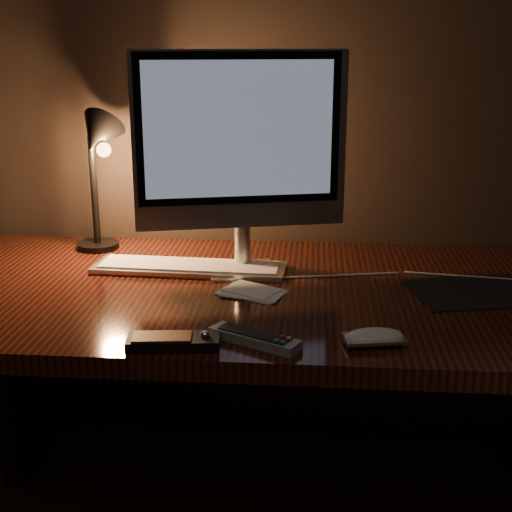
# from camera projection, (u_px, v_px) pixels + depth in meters

# --- Properties ---
(desk) EXTENTS (1.60, 0.75, 0.75)m
(desk) POSITION_uv_depth(u_px,v_px,m) (263.00, 330.00, 1.64)
(desk) COLOR #3E160E
(desk) RESTS_ON ground
(monitor) EXTENTS (0.46, 0.17, 0.49)m
(monitor) POSITION_uv_depth(u_px,v_px,m) (240.00, 145.00, 1.56)
(monitor) COLOR silver
(monitor) RESTS_ON desk
(keyboard) EXTENTS (0.45, 0.15, 0.02)m
(keyboard) POSITION_uv_depth(u_px,v_px,m) (190.00, 267.00, 1.65)
(keyboard) COLOR silver
(keyboard) RESTS_ON desk
(mousepad) EXTENTS (0.29, 0.25, 0.00)m
(mousepad) POSITION_uv_depth(u_px,v_px,m) (472.00, 292.00, 1.51)
(mousepad) COLOR black
(mousepad) RESTS_ON desk
(mouse) EXTENTS (0.11, 0.07, 0.02)m
(mouse) POSITION_uv_depth(u_px,v_px,m) (374.00, 339.00, 1.25)
(mouse) COLOR white
(mouse) RESTS_ON desk
(media_remote) EXTENTS (0.17, 0.08, 0.03)m
(media_remote) POSITION_uv_depth(u_px,v_px,m) (173.00, 341.00, 1.24)
(media_remote) COLOR black
(media_remote) RESTS_ON desk
(tv_remote) EXTENTS (0.17, 0.12, 0.02)m
(tv_remote) POSITION_uv_depth(u_px,v_px,m) (255.00, 338.00, 1.25)
(tv_remote) COLOR gray
(tv_remote) RESTS_ON desk
(papers) EXTENTS (0.16, 0.14, 0.01)m
(papers) POSITION_uv_depth(u_px,v_px,m) (252.00, 292.00, 1.50)
(papers) COLOR white
(papers) RESTS_ON desk
(desk_lamp) EXTENTS (0.16, 0.18, 0.36)m
(desk_lamp) POSITION_uv_depth(u_px,v_px,m) (98.00, 156.00, 1.72)
(desk_lamp) COLOR black
(desk_lamp) RESTS_ON desk
(cable) EXTENTS (0.52, 0.00, 0.00)m
(cable) POSITION_uv_depth(u_px,v_px,m) (401.00, 277.00, 1.60)
(cable) COLOR white
(cable) RESTS_ON desk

